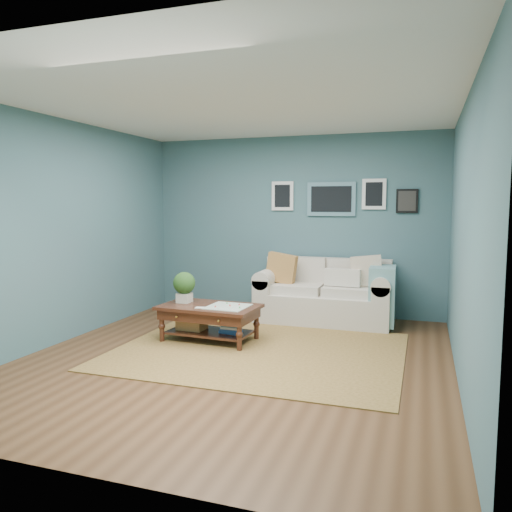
% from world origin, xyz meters
% --- Properties ---
extents(room_shell, '(5.00, 5.02, 2.70)m').
position_xyz_m(room_shell, '(0.02, 0.06, 1.36)').
color(room_shell, brown).
rests_on(room_shell, ground).
extents(area_rug, '(3.20, 2.56, 0.01)m').
position_xyz_m(area_rug, '(0.15, 0.34, 0.01)').
color(area_rug, brown).
rests_on(area_rug, ground).
extents(loveseat, '(1.93, 0.88, 0.99)m').
position_xyz_m(loveseat, '(0.66, 2.03, 0.40)').
color(loveseat, beige).
rests_on(loveseat, ground).
extents(coffee_table, '(1.22, 0.75, 0.83)m').
position_xyz_m(coffee_table, '(-0.62, 0.57, 0.37)').
color(coffee_table, '#371910').
rests_on(coffee_table, ground).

